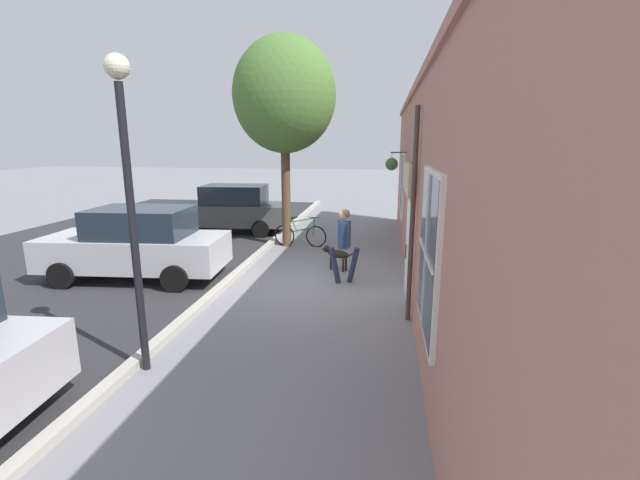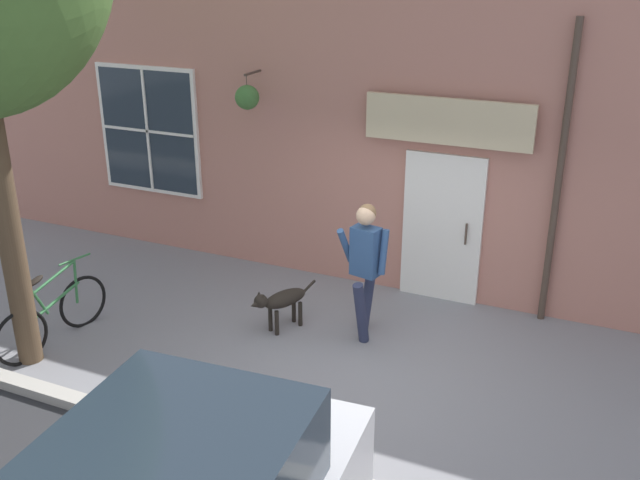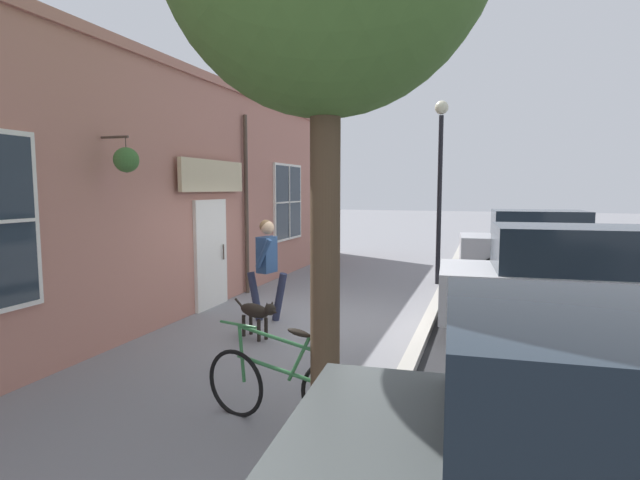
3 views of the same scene
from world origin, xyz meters
TOP-DOWN VIEW (x-y plane):
  - ground_plane at (0.00, 0.00)m, footprint 90.00×90.00m
  - storefront_facade at (-2.34, -0.00)m, footprint 0.95×18.00m
  - pedestrian_walking at (-0.72, -0.28)m, footprint 0.76×0.61m
  - dog_on_leash at (-0.42, -1.30)m, footprint 0.96×0.52m
  - leaning_bicycle at (1.02, -3.75)m, footprint 1.74×0.22m

SIDE VIEW (x-z plane):
  - ground_plane at x=0.00m, z-range 0.00..0.00m
  - leaning_bicycle at x=1.02m, z-range -0.12..0.88m
  - dog_on_leash at x=-0.42m, z-range 0.10..0.73m
  - pedestrian_walking at x=-0.72m, z-range 0.19..1.97m
  - storefront_facade at x=-2.34m, z-range 0.01..4.49m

